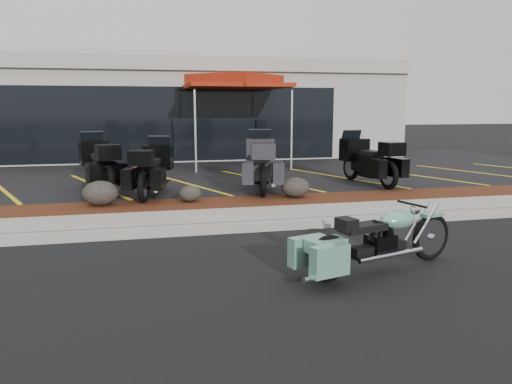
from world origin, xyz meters
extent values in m
plane|color=black|center=(0.00, 0.00, 0.00)|extent=(90.00, 90.00, 0.00)
cube|color=gray|center=(0.00, 0.90, 0.07)|extent=(24.00, 0.25, 0.15)
cube|color=gray|center=(0.00, 1.60, 0.07)|extent=(24.00, 1.20, 0.15)
cube|color=#33170B|center=(0.00, 2.80, 0.08)|extent=(24.00, 1.20, 0.16)
cube|color=black|center=(0.00, 8.20, 0.07)|extent=(26.00, 9.60, 0.15)
cube|color=gray|center=(0.00, 14.50, 2.00)|extent=(18.00, 8.00, 4.00)
cube|color=black|center=(0.00, 10.52, 1.50)|extent=(12.00, 0.06, 2.60)
cube|color=gray|center=(0.00, 10.49, 3.60)|extent=(18.00, 0.30, 0.50)
ellipsoid|color=black|center=(-1.92, 2.98, 0.41)|extent=(0.71, 0.59, 0.50)
ellipsoid|color=black|center=(-0.13, 2.99, 0.33)|extent=(0.48, 0.40, 0.34)
ellipsoid|color=black|center=(2.17, 2.97, 0.38)|extent=(0.63, 0.52, 0.44)
cone|color=#EA4B07|center=(-1.26, 8.24, 0.40)|extent=(0.40, 0.40, 0.50)
cylinder|color=silver|center=(0.94, 7.35, 1.38)|extent=(0.06, 0.06, 2.47)
cylinder|color=silver|center=(3.84, 8.11, 1.38)|extent=(0.06, 0.06, 2.47)
cylinder|color=silver|center=(0.17, 10.25, 1.38)|extent=(0.06, 0.06, 2.47)
cylinder|color=silver|center=(3.07, 11.01, 1.38)|extent=(0.06, 0.06, 2.47)
cube|color=maroon|center=(2.00, 9.18, 2.78)|extent=(3.93, 3.93, 0.13)
cube|color=maroon|center=(2.00, 9.18, 2.96)|extent=(3.23, 3.23, 0.38)
camera|label=1|loc=(-1.08, -7.33, 2.14)|focal=35.00mm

